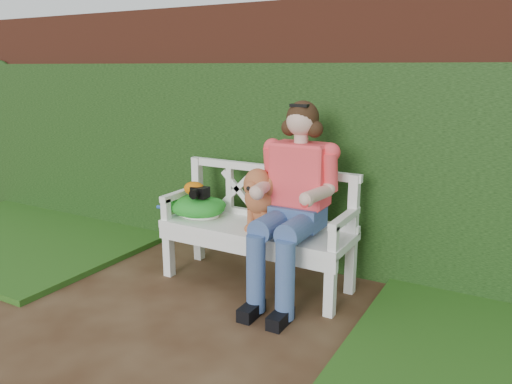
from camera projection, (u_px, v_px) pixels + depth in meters
The scene contains 11 objects.
ground at pixel (147, 341), 3.12m from camera, with size 60.00×60.00×0.00m, color #371E0F.
brick_wall at pixel (284, 132), 4.46m from camera, with size 10.00×0.30×2.20m, color maroon.
ivy_hedge at pixel (273, 164), 4.33m from camera, with size 10.00×0.18×1.70m, color #2F5C20.
grass_left at pixel (25, 235), 5.02m from camera, with size 2.60×2.00×0.05m, color #1F4718.
garden_bench at pixel (256, 255), 3.90m from camera, with size 1.58×0.60×0.48m, color white, non-canonical shape.
seated_woman at pixel (297, 203), 3.60m from camera, with size 0.61×0.81×1.44m, color #E45271, non-canonical shape.
dog at pixel (265, 196), 3.77m from camera, with size 0.32×0.44×0.48m, color olive, non-canonical shape.
tennis_racket at pixel (197, 214), 4.11m from camera, with size 0.65×0.27×0.03m, color silver, non-canonical shape.
green_bag at pixel (197, 206), 4.09m from camera, with size 0.50×0.38×0.17m, color #1C6F18, non-canonical shape.
camera_item at pixel (200, 192), 4.00m from camera, with size 0.13×0.10×0.09m, color black.
baseball_glove at pixel (194, 189), 4.05m from camera, with size 0.19×0.14×0.12m, color #CB6308.
Camera 1 is at (1.97, -2.10, 1.67)m, focal length 35.00 mm.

